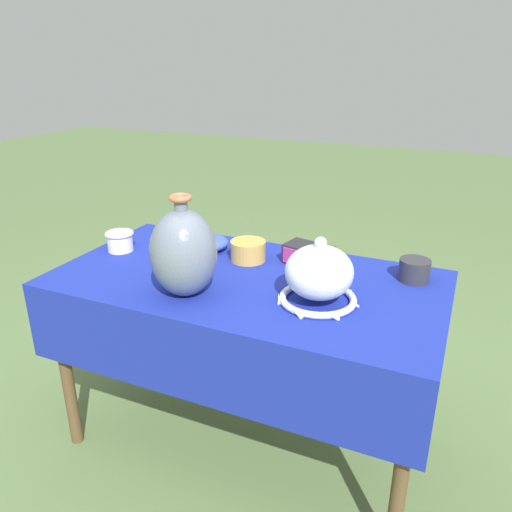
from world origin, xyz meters
TOP-DOWN VIEW (x-y plane):
  - ground_plane at (0.00, 0.00)m, footprint 14.00×14.00m
  - display_table at (0.00, -0.02)m, footprint 1.32×0.70m
  - vase_tall_bulbous at (-0.12, -0.19)m, footprint 0.21×0.21m
  - vase_dome_bell at (0.28, -0.08)m, footprint 0.25×0.25m
  - mosaic_tile_box at (0.15, 0.20)m, footprint 0.19×0.14m
  - pot_squat_charcoal at (0.52, 0.20)m, footprint 0.10×0.10m
  - bowl_shallow_cobalt at (-0.25, 0.18)m, footprint 0.15×0.15m
  - cup_wide_ivory at (-0.55, 0.03)m, footprint 0.11×0.11m
  - pot_squat_ochre at (-0.06, 0.14)m, footprint 0.13×0.13m

SIDE VIEW (x-z plane):
  - ground_plane at x=0.00m, z-range 0.00..0.00m
  - display_table at x=0.00m, z-range 0.27..0.96m
  - bowl_shallow_cobalt at x=-0.25m, z-range 0.69..0.74m
  - mosaic_tile_box at x=0.15m, z-range 0.69..0.76m
  - pot_squat_ochre at x=-0.06m, z-range 0.69..0.76m
  - pot_squat_charcoal at x=0.52m, z-range 0.69..0.76m
  - cup_wide_ivory at x=-0.55m, z-range 0.69..0.77m
  - vase_dome_bell at x=0.28m, z-range 0.67..0.88m
  - vase_tall_bulbous at x=-0.12m, z-range 0.67..0.99m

